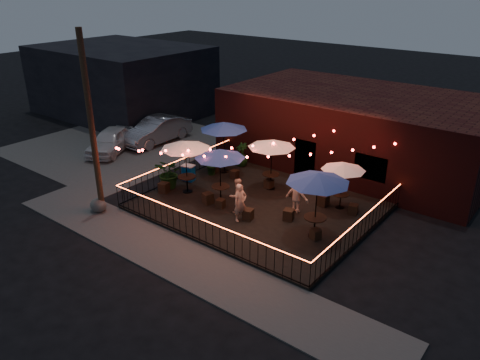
# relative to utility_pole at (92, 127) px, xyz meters

# --- Properties ---
(ground) EXTENTS (110.00, 110.00, 0.00)m
(ground) POSITION_rel_utility_pole_xyz_m (5.40, 2.60, -4.00)
(ground) COLOR black
(ground) RESTS_ON ground
(patio) EXTENTS (10.00, 8.00, 0.15)m
(patio) POSITION_rel_utility_pole_xyz_m (5.40, 4.60, -3.92)
(patio) COLOR black
(patio) RESTS_ON ground
(sidewalk) EXTENTS (18.00, 2.50, 0.05)m
(sidewalk) POSITION_rel_utility_pole_xyz_m (5.40, -0.65, -3.98)
(sidewalk) COLOR #4A4644
(sidewalk) RESTS_ON ground
(parking_lot) EXTENTS (11.00, 12.00, 0.02)m
(parking_lot) POSITION_rel_utility_pole_xyz_m (-6.60, 6.60, -3.99)
(parking_lot) COLOR #4A4644
(parking_lot) RESTS_ON ground
(brick_building) EXTENTS (14.00, 8.00, 4.00)m
(brick_building) POSITION_rel_utility_pole_xyz_m (6.40, 12.59, -2.00)
(brick_building) COLOR #340E0E
(brick_building) RESTS_ON ground
(background_building) EXTENTS (12.00, 9.00, 5.00)m
(background_building) POSITION_rel_utility_pole_xyz_m (-12.60, 11.60, -1.50)
(background_building) COLOR black
(background_building) RESTS_ON ground
(utility_pole) EXTENTS (0.26, 0.26, 8.00)m
(utility_pole) POSITION_rel_utility_pole_xyz_m (0.00, 0.00, 0.00)
(utility_pole) COLOR #362416
(utility_pole) RESTS_ON ground
(fence_front) EXTENTS (10.00, 0.04, 1.04)m
(fence_front) POSITION_rel_utility_pole_xyz_m (5.40, 0.60, -3.34)
(fence_front) COLOR black
(fence_front) RESTS_ON patio
(fence_left) EXTENTS (0.04, 8.00, 1.04)m
(fence_left) POSITION_rel_utility_pole_xyz_m (0.40, 4.60, -3.34)
(fence_left) COLOR black
(fence_left) RESTS_ON patio
(fence_right) EXTENTS (0.04, 8.00, 1.04)m
(fence_right) POSITION_rel_utility_pole_xyz_m (10.40, 4.60, -3.34)
(fence_right) COLOR black
(fence_right) RESTS_ON patio
(festoon_lights) EXTENTS (10.02, 8.72, 1.32)m
(festoon_lights) POSITION_rel_utility_pole_xyz_m (4.39, 4.30, -1.48)
(festoon_lights) COLOR #FF2422
(festoon_lights) RESTS_ON ground
(cafe_table_0) EXTENTS (2.79, 2.79, 2.60)m
(cafe_table_0) POSITION_rel_utility_pole_xyz_m (1.80, 3.67, -1.47)
(cafe_table_0) COLOR black
(cafe_table_0) RESTS_ON patio
(cafe_table_1) EXTENTS (3.29, 3.29, 2.76)m
(cafe_table_1) POSITION_rel_utility_pole_xyz_m (1.60, 6.72, -1.33)
(cafe_table_1) COLOR black
(cafe_table_1) RESTS_ON patio
(cafe_table_2) EXTENTS (2.47, 2.47, 2.55)m
(cafe_table_2) POSITION_rel_utility_pole_xyz_m (3.78, 3.83, -1.52)
(cafe_table_2) COLOR black
(cafe_table_2) RESTS_ON patio
(cafe_table_3) EXTENTS (2.84, 2.84, 2.53)m
(cafe_table_3) POSITION_rel_utility_pole_xyz_m (4.78, 6.47, -1.54)
(cafe_table_3) COLOR black
(cafe_table_3) RESTS_ON patio
(cafe_table_4) EXTENTS (2.56, 2.56, 2.76)m
(cafe_table_4) POSITION_rel_utility_pole_xyz_m (8.77, 3.76, -1.33)
(cafe_table_4) COLOR black
(cafe_table_4) RESTS_ON patio
(cafe_table_5) EXTENTS (2.43, 2.43, 2.16)m
(cafe_table_5) POSITION_rel_utility_pole_xyz_m (8.44, 6.69, -1.87)
(cafe_table_5) COLOR black
(cafe_table_5) RESTS_ON patio
(bistro_chair_0) EXTENTS (0.51, 0.51, 0.51)m
(bistro_chair_0) POSITION_rel_utility_pole_xyz_m (0.97, 2.91, -3.59)
(bistro_chair_0) COLOR black
(bistro_chair_0) RESTS_ON patio
(bistro_chair_1) EXTENTS (0.52, 0.52, 0.50)m
(bistro_chair_1) POSITION_rel_utility_pole_xyz_m (3.42, 3.34, -3.60)
(bistro_chair_1) COLOR black
(bistro_chair_1) RESTS_ON patio
(bistro_chair_2) EXTENTS (0.44, 0.44, 0.46)m
(bistro_chair_2) POSITION_rel_utility_pole_xyz_m (1.17, 6.38, -3.62)
(bistro_chair_2) COLOR black
(bistro_chair_2) RESTS_ON patio
(bistro_chair_3) EXTENTS (0.39, 0.39, 0.43)m
(bistro_chair_3) POSITION_rel_utility_pole_xyz_m (2.58, 6.37, -3.63)
(bistro_chair_3) COLOR black
(bistro_chair_3) RESTS_ON patio
(bistro_chair_4) EXTENTS (0.40, 0.40, 0.41)m
(bistro_chair_4) POSITION_rel_utility_pole_xyz_m (4.17, 3.36, -3.65)
(bistro_chair_4) COLOR black
(bistro_chair_4) RESTS_ON patio
(bistro_chair_5) EXTENTS (0.48, 0.48, 0.48)m
(bistro_chair_5) POSITION_rel_utility_pole_xyz_m (5.83, 3.23, -3.61)
(bistro_chair_5) COLOR black
(bistro_chair_5) RESTS_ON patio
(bistro_chair_6) EXTENTS (0.40, 0.40, 0.45)m
(bistro_chair_6) POSITION_rel_utility_pole_xyz_m (4.68, 6.47, -3.63)
(bistro_chair_6) COLOR black
(bistro_chair_6) RESTS_ON patio
(bistro_chair_7) EXTENTS (0.49, 0.49, 0.48)m
(bistro_chair_7) POSITION_rel_utility_pole_xyz_m (6.19, 6.46, -3.61)
(bistro_chair_7) COLOR black
(bistro_chair_7) RESTS_ON patio
(bistro_chair_8) EXTENTS (0.50, 0.50, 0.49)m
(bistro_chair_8) POSITION_rel_utility_pole_xyz_m (7.23, 4.28, -3.61)
(bistro_chair_8) COLOR black
(bistro_chair_8) RESTS_ON patio
(bistro_chair_9) EXTENTS (0.46, 0.46, 0.42)m
(bistro_chair_9) POSITION_rel_utility_pole_xyz_m (8.93, 3.59, -3.64)
(bistro_chair_9) COLOR black
(bistro_chair_9) RESTS_ON patio
(bistro_chair_10) EXTENTS (0.46, 0.46, 0.52)m
(bistro_chair_10) POSITION_rel_utility_pole_xyz_m (7.73, 6.42, -3.59)
(bistro_chair_10) COLOR black
(bistro_chair_10) RESTS_ON patio
(bistro_chair_11) EXTENTS (0.47, 0.47, 0.45)m
(bistro_chair_11) POSITION_rel_utility_pole_xyz_m (9.18, 6.48, -3.62)
(bistro_chair_11) COLOR black
(bistro_chair_11) RESTS_ON patio
(patron_a) EXTENTS (0.57, 0.71, 1.69)m
(patron_a) POSITION_rel_utility_pole_xyz_m (5.60, 2.97, -3.01)
(patron_a) COLOR #CDB28D
(patron_a) RESTS_ON patio
(patron_b) EXTENTS (0.82, 0.93, 1.60)m
(patron_b) POSITION_rel_utility_pole_xyz_m (5.03, 3.50, -3.05)
(patron_b) COLOR tan
(patron_b) RESTS_ON patio
(patron_c) EXTENTS (1.14, 0.73, 1.68)m
(patron_c) POSITION_rel_utility_pole_xyz_m (7.08, 5.13, -3.01)
(patron_c) COLOR #D0AB89
(patron_c) RESTS_ON patio
(potted_shrub_a) EXTENTS (1.48, 1.32, 1.53)m
(potted_shrub_a) POSITION_rel_utility_pole_xyz_m (0.80, 3.50, -3.08)
(potted_shrub_a) COLOR #173A13
(potted_shrub_a) RESTS_ON patio
(potted_shrub_b) EXTENTS (0.75, 0.65, 1.19)m
(potted_shrub_b) POSITION_rel_utility_pole_xyz_m (1.38, 5.99, -3.26)
(potted_shrub_b) COLOR #11330D
(potted_shrub_b) RESTS_ON patio
(potted_shrub_c) EXTENTS (0.82, 0.82, 1.29)m
(potted_shrub_c) POSITION_rel_utility_pole_xyz_m (1.78, 8.01, -3.21)
(potted_shrub_c) COLOR #183D10
(potted_shrub_c) RESTS_ON patio
(cooler) EXTENTS (0.71, 0.57, 0.84)m
(cooler) POSITION_rel_utility_pole_xyz_m (0.90, 4.70, -3.43)
(cooler) COLOR #0856BA
(cooler) RESTS_ON patio
(boulder) EXTENTS (0.97, 0.86, 0.66)m
(boulder) POSITION_rel_utility_pole_xyz_m (-0.08, -0.14, -3.67)
(boulder) COLOR #494844
(boulder) RESTS_ON ground
(car_white) EXTENTS (3.44, 4.56, 1.45)m
(car_white) POSITION_rel_utility_pole_xyz_m (-5.99, 5.19, -3.28)
(car_white) COLOR silver
(car_white) RESTS_ON ground
(car_silver) EXTENTS (1.76, 4.88, 1.60)m
(car_silver) POSITION_rel_utility_pole_xyz_m (-5.13, 8.11, -3.20)
(car_silver) COLOR #93929A
(car_silver) RESTS_ON ground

